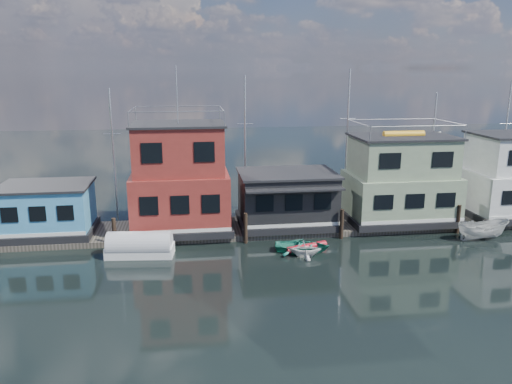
{
  "coord_description": "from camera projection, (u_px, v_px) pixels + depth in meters",
  "views": [
    {
      "loc": [
        -7.78,
        -24.07,
        12.06
      ],
      "look_at": [
        -2.88,
        12.0,
        3.0
      ],
      "focal_mm": 35.0,
      "sensor_mm": 36.0,
      "label": 1
    }
  ],
  "objects": [
    {
      "name": "ground",
      "position": [
        338.0,
        297.0,
        27.07
      ],
      "size": [
        160.0,
        160.0,
        0.0
      ],
      "primitive_type": "plane",
      "color": "black",
      "rests_on": "ground"
    },
    {
      "name": "houseboat_green",
      "position": [
        400.0,
        180.0,
        38.86
      ],
      "size": [
        8.4,
        5.9,
        7.03
      ],
      "color": "black",
      "rests_on": "dock"
    },
    {
      "name": "red_kayak",
      "position": [
        306.0,
        247.0,
        33.9
      ],
      "size": [
        3.09,
        1.47,
        0.46
      ],
      "primitive_type": "cylinder",
      "rotation": [
        0.0,
        1.57,
        0.34
      ],
      "color": "#B21320",
      "rests_on": "ground"
    },
    {
      "name": "background_masts",
      "position": [
        333.0,
        145.0,
        43.66
      ],
      "size": [
        36.4,
        0.16,
        12.0
      ],
      "color": "silver",
      "rests_on": "ground"
    },
    {
      "name": "houseboat_red",
      "position": [
        180.0,
        180.0,
        36.51
      ],
      "size": [
        7.4,
        5.9,
        11.86
      ],
      "color": "black",
      "rests_on": "dock"
    },
    {
      "name": "dinghy_teal",
      "position": [
        302.0,
        246.0,
        33.64
      ],
      "size": [
        4.15,
        3.36,
        0.76
      ],
      "primitive_type": "imported",
      "rotation": [
        0.0,
        0.0,
        1.35
      ],
      "color": "#268E74",
      "rests_on": "ground"
    },
    {
      "name": "pilings",
      "position": [
        297.0,
        226.0,
        35.61
      ],
      "size": [
        42.28,
        0.28,
        2.2
      ],
      "color": "#2D2116",
      "rests_on": "ground"
    },
    {
      "name": "motorboat",
      "position": [
        483.0,
        230.0,
        35.9
      ],
      "size": [
        3.94,
        1.56,
        1.51
      ],
      "primitive_type": "imported",
      "rotation": [
        0.0,
        0.0,
        1.59
      ],
      "color": "silver",
      "rests_on": "ground"
    },
    {
      "name": "houseboat_blue",
      "position": [
        47.0,
        210.0,
        35.73
      ],
      "size": [
        6.4,
        4.9,
        3.66
      ],
      "color": "black",
      "rests_on": "dock"
    },
    {
      "name": "dock",
      "position": [
        293.0,
        226.0,
        38.56
      ],
      "size": [
        48.0,
        5.0,
        0.4
      ],
      "primitive_type": "cube",
      "color": "#595147",
      "rests_on": "ground"
    },
    {
      "name": "tarp_runabout",
      "position": [
        140.0,
        246.0,
        32.81
      ],
      "size": [
        4.51,
        2.19,
        1.77
      ],
      "rotation": [
        0.0,
        0.0,
        -0.1
      ],
      "color": "white",
      "rests_on": "ground"
    },
    {
      "name": "houseboat_dark",
      "position": [
        287.0,
        198.0,
        37.94
      ],
      "size": [
        7.4,
        6.1,
        4.06
      ],
      "color": "black",
      "rests_on": "dock"
    },
    {
      "name": "dinghy_white",
      "position": [
        305.0,
        249.0,
        32.67
      ],
      "size": [
        2.31,
        2.06,
        1.11
      ],
      "primitive_type": "imported",
      "rotation": [
        0.0,
        0.0,
        1.45
      ],
      "color": "silver",
      "rests_on": "ground"
    }
  ]
}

